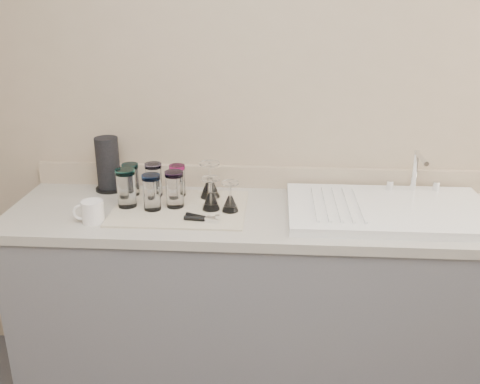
# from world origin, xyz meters

# --- Properties ---
(room_envelope) EXTENTS (3.54, 3.50, 2.52)m
(room_envelope) POSITION_xyz_m (0.00, 0.00, 1.56)
(room_envelope) COLOR #4B4B50
(room_envelope) RESTS_ON ground
(counter_unit) EXTENTS (2.06, 0.62, 0.90)m
(counter_unit) POSITION_xyz_m (0.00, 1.20, 0.45)
(counter_unit) COLOR slate
(counter_unit) RESTS_ON ground
(sink_unit) EXTENTS (0.82, 0.50, 0.22)m
(sink_unit) POSITION_xyz_m (0.55, 1.20, 0.92)
(sink_unit) COLOR white
(sink_unit) RESTS_ON counter_unit
(dish_towel) EXTENTS (0.55, 0.42, 0.01)m
(dish_towel) POSITION_xyz_m (-0.31, 1.20, 0.90)
(dish_towel) COLOR beige
(dish_towel) RESTS_ON counter_unit
(tumbler_teal) EXTENTS (0.07, 0.07, 0.14)m
(tumbler_teal) POSITION_xyz_m (-0.55, 1.33, 0.98)
(tumbler_teal) COLOR white
(tumbler_teal) RESTS_ON dish_towel
(tumbler_cyan) EXTENTS (0.07, 0.07, 0.15)m
(tumbler_cyan) POSITION_xyz_m (-0.45, 1.33, 0.98)
(tumbler_cyan) COLOR white
(tumbler_cyan) RESTS_ON dish_towel
(tumbler_purple) EXTENTS (0.07, 0.07, 0.14)m
(tumbler_purple) POSITION_xyz_m (-0.34, 1.33, 0.98)
(tumbler_purple) COLOR white
(tumbler_purple) RESTS_ON dish_towel
(tumbler_magenta) EXTENTS (0.08, 0.08, 0.16)m
(tumbler_magenta) POSITION_xyz_m (-0.54, 1.19, 0.99)
(tumbler_magenta) COLOR white
(tumbler_magenta) RESTS_ON dish_towel
(tumbler_blue) EXTENTS (0.08, 0.08, 0.15)m
(tumbler_blue) POSITION_xyz_m (-0.42, 1.17, 0.98)
(tumbler_blue) COLOR white
(tumbler_blue) RESTS_ON dish_towel
(tumbler_lavender) EXTENTS (0.08, 0.08, 0.15)m
(tumbler_lavender) POSITION_xyz_m (-0.33, 1.20, 0.99)
(tumbler_lavender) COLOR white
(tumbler_lavender) RESTS_ON dish_towel
(goblet_back_left) EXTENTS (0.09, 0.09, 0.16)m
(goblet_back_left) POSITION_xyz_m (-0.20, 1.33, 0.96)
(goblet_back_left) COLOR white
(goblet_back_left) RESTS_ON dish_towel
(goblet_front_left) EXTENTS (0.08, 0.08, 0.14)m
(goblet_front_left) POSITION_xyz_m (-0.18, 1.19, 0.95)
(goblet_front_left) COLOR white
(goblet_front_left) RESTS_ON dish_towel
(goblet_front_right) EXTENTS (0.07, 0.07, 0.13)m
(goblet_front_right) POSITION_xyz_m (-0.10, 1.17, 0.95)
(goblet_front_right) COLOR white
(goblet_front_right) RESTS_ON dish_towel
(can_opener) EXTENTS (0.15, 0.08, 0.02)m
(can_opener) POSITION_xyz_m (-0.20, 1.07, 0.92)
(can_opener) COLOR silver
(can_opener) RESTS_ON dish_towel
(white_mug) EXTENTS (0.13, 0.10, 0.09)m
(white_mug) POSITION_xyz_m (-0.63, 1.04, 0.94)
(white_mug) COLOR white
(white_mug) RESTS_ON counter_unit
(paper_towel_roll) EXTENTS (0.13, 0.13, 0.25)m
(paper_towel_roll) POSITION_xyz_m (-0.67, 1.41, 1.02)
(paper_towel_roll) COLOR black
(paper_towel_roll) RESTS_ON counter_unit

